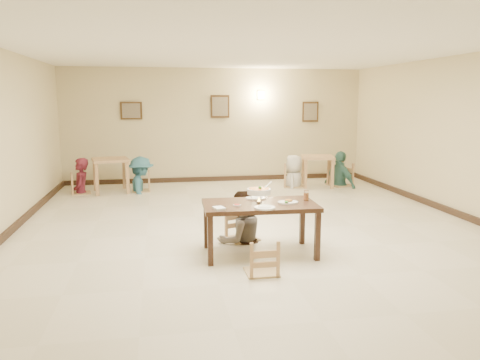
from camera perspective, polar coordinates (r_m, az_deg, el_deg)
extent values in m
plane|color=beige|center=(7.92, 1.70, -6.17)|extent=(10.00, 10.00, 0.00)
plane|color=white|center=(7.66, 1.82, 15.94)|extent=(10.00, 10.00, 0.00)
plane|color=beige|center=(12.57, -2.92, 6.66)|extent=(10.00, 0.00, 10.00)
plane|color=beige|center=(2.98, 21.75, -3.92)|extent=(10.00, 0.00, 10.00)
plane|color=beige|center=(9.32, 26.68, 4.58)|extent=(0.00, 10.00, 10.00)
cube|color=#322117|center=(12.70, -2.85, 0.15)|extent=(8.00, 0.06, 0.12)
cube|color=#322117|center=(8.12, -27.10, -6.43)|extent=(0.06, 10.00, 0.12)
cube|color=#322117|center=(9.52, 25.87, -4.07)|extent=(0.06, 10.00, 0.12)
cube|color=#3D2714|center=(12.44, -13.13, 8.23)|extent=(0.55, 0.03, 0.45)
cube|color=gray|center=(12.42, -13.13, 8.23)|extent=(0.45, 0.01, 0.37)
cube|color=#3D2714|center=(12.53, -2.46, 8.94)|extent=(0.50, 0.03, 0.60)
cube|color=gray|center=(12.51, -2.45, 8.94)|extent=(0.41, 0.01, 0.49)
cube|color=#3D2714|center=(13.10, 8.57, 8.22)|extent=(0.45, 0.03, 0.55)
cube|color=gray|center=(13.08, 8.59, 8.22)|extent=(0.37, 0.01, 0.45)
cube|color=#FFD88C|center=(12.72, 2.53, 10.30)|extent=(0.16, 0.05, 0.22)
cube|color=#3D2418|center=(6.58, 2.42, -3.10)|extent=(1.61, 0.94, 0.06)
cube|color=#3D2418|center=(6.21, -3.64, -7.41)|extent=(0.07, 0.07, 0.68)
cube|color=#3D2418|center=(6.48, 9.42, -6.79)|extent=(0.07, 0.07, 0.68)
cube|color=#3D2418|center=(6.95, -4.13, -5.56)|extent=(0.07, 0.07, 0.68)
cube|color=#3D2418|center=(7.19, 7.59, -5.09)|extent=(0.07, 0.07, 0.68)
cube|color=tan|center=(7.32, 0.27, -4.09)|extent=(0.43, 0.43, 0.05)
cube|color=tan|center=(5.93, 2.66, -7.66)|extent=(0.41, 0.41, 0.04)
imported|color=gray|center=(7.18, 0.07, -1.34)|extent=(0.90, 0.79, 1.58)
torus|color=silver|center=(6.52, 2.33, -1.71)|extent=(0.26, 0.26, 0.01)
cylinder|color=silver|center=(6.54, 2.33, -2.73)|extent=(0.07, 0.07, 0.04)
cone|color=#FFA526|center=(6.53, 2.33, -2.30)|extent=(0.04, 0.04, 0.06)
cylinder|color=white|center=(6.51, 2.34, -1.39)|extent=(0.33, 0.33, 0.07)
cylinder|color=#B85716|center=(6.50, 2.34, -1.11)|extent=(0.29, 0.29, 0.02)
sphere|color=#2D7223|center=(6.49, 2.45, -0.95)|extent=(0.05, 0.05, 0.05)
cylinder|color=silver|center=(6.59, 3.30, -0.71)|extent=(0.15, 0.09, 0.10)
cylinder|color=silver|center=(6.61, 3.08, -2.17)|extent=(0.01, 0.01, 0.15)
cylinder|color=silver|center=(6.57, 1.36, -2.23)|extent=(0.01, 0.01, 0.15)
cylinder|color=silver|center=(6.42, 2.55, -2.52)|extent=(0.01, 0.01, 0.15)
cylinder|color=white|center=(6.85, 1.97, -2.23)|extent=(0.30, 0.30, 0.02)
ellipsoid|color=white|center=(6.84, 1.97, -2.17)|extent=(0.20, 0.17, 0.07)
cylinder|color=white|center=(6.26, 3.03, -3.39)|extent=(0.28, 0.28, 0.02)
ellipsoid|color=white|center=(6.26, 3.03, -3.33)|extent=(0.19, 0.16, 0.06)
cylinder|color=white|center=(6.59, 5.86, -2.74)|extent=(0.29, 0.29, 0.02)
sphere|color=#2D7223|center=(6.50, 5.67, -2.67)|extent=(0.05, 0.05, 0.05)
cylinder|color=white|center=(6.40, -0.37, -3.10)|extent=(0.11, 0.11, 0.02)
cylinder|color=#9A0D0B|center=(6.39, -0.37, -3.03)|extent=(0.08, 0.08, 0.01)
cube|color=white|center=(6.19, -2.58, -3.47)|extent=(0.17, 0.20, 0.03)
cube|color=silver|center=(6.28, -2.19, -3.33)|extent=(0.05, 0.18, 0.01)
cube|color=silver|center=(6.29, -1.90, -3.31)|extent=(0.05, 0.18, 0.01)
cylinder|color=white|center=(6.79, 8.07, -1.89)|extent=(0.07, 0.07, 0.15)
cylinder|color=#C96A21|center=(6.80, 8.07, -2.01)|extent=(0.06, 0.06, 0.11)
cube|color=tan|center=(11.46, -15.53, 2.40)|extent=(0.95, 0.95, 0.06)
cube|color=tan|center=(11.15, -17.02, 0.03)|extent=(0.07, 0.07, 0.75)
cube|color=tan|center=(11.21, -13.52, 0.24)|extent=(0.07, 0.07, 0.75)
cube|color=tan|center=(11.83, -17.27, 0.55)|extent=(0.07, 0.07, 0.75)
cube|color=tan|center=(11.89, -13.96, 0.75)|extent=(0.07, 0.07, 0.75)
cube|color=tan|center=(11.96, 9.47, 2.77)|extent=(0.93, 0.93, 0.06)
cube|color=tan|center=(11.66, 7.98, 0.70)|extent=(0.07, 0.07, 0.72)
cube|color=tan|center=(11.74, 11.19, 0.67)|extent=(0.07, 0.07, 0.72)
cube|color=tan|center=(12.31, 7.73, 1.18)|extent=(0.07, 0.07, 0.72)
cube|color=tan|center=(12.38, 10.77, 1.14)|extent=(0.07, 0.07, 0.72)
cube|color=tan|center=(11.55, -18.88, 0.46)|extent=(0.42, 0.42, 0.05)
cube|color=tan|center=(11.46, -12.01, 0.68)|extent=(0.42, 0.42, 0.05)
cube|color=tan|center=(11.87, 6.60, 1.49)|extent=(0.49, 0.49, 0.05)
cube|color=tan|center=(12.19, 12.14, 1.65)|extent=(0.51, 0.51, 0.06)
imported|color=maroon|center=(11.49, -19.00, 2.54)|extent=(0.45, 0.64, 1.68)
imported|color=teal|center=(11.40, -12.09, 2.81)|extent=(0.73, 1.14, 1.68)
imported|color=silver|center=(11.83, 6.63, 3.04)|extent=(0.80, 0.93, 1.61)
imported|color=#437F76|center=(12.14, 12.20, 3.46)|extent=(0.81, 1.13, 1.78)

